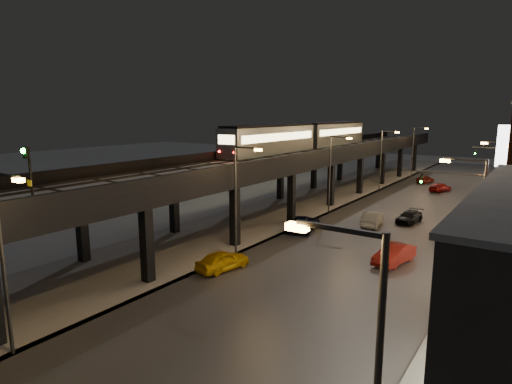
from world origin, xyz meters
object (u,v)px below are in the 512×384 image
Objects in this scene: car_near_white at (372,219)px; car_onc_dark at (453,234)px; car_mid_dark at (440,188)px; car_onc_red at (489,193)px; rail_signal at (28,165)px; car_mid_silver at (303,224)px; car_far_white at (425,179)px; car_onc_white at (409,218)px; car_onc_silver at (394,255)px; car_taxi at (223,261)px; subway_train at (306,136)px.

car_near_white is 0.85× the size of car_onc_dark.
car_onc_red is (6.52, -1.18, 0.08)m from car_mid_dark.
rail_signal is 0.62× the size of car_mid_silver.
car_onc_red is (10.25, -8.20, 0.06)m from car_far_white.
car_mid_silver reaches higher than car_far_white.
car_near_white is at bearing 110.37° from car_far_white.
rail_signal is 36.77m from car_onc_white.
car_near_white is 1.07× the size of car_onc_white.
car_onc_silver is 1.10× the size of car_onc_red.
car_mid_dark is at bearing -87.47° from car_taxi.
rail_signal is 0.79× the size of car_onc_red.
rail_signal is 0.76× the size of car_taxi.
car_onc_silver is at bearing -128.75° from car_taxi.
car_onc_dark reaches higher than car_mid_silver.
rail_signal reaches higher than car_mid_dark.
car_near_white is 1.02× the size of car_onc_silver.
car_onc_red is at bearing -118.22° from car_near_white.
car_mid_dark is 0.79× the size of car_onc_dark.
rail_signal is at bearing 88.53° from car_taxi.
car_onc_dark reaches higher than car_onc_red.
car_near_white is 1.12× the size of car_onc_red.
car_onc_red is at bearing 78.17° from car_onc_dark.
car_near_white reaches higher than car_onc_red.
car_onc_dark is at bearing 83.59° from car_onc_silver.
car_onc_silver is at bearing -74.39° from car_onc_white.
rail_signal is 0.76× the size of car_onc_white.
car_taxi is 21.60m from car_onc_dark.
car_onc_dark reaches higher than car_far_white.
rail_signal is 0.76× the size of car_mid_dark.
car_onc_silver is at bearing 58.33° from rail_signal.
car_mid_silver is at bearing 166.84° from car_onc_silver.
car_near_white is (14.01, -11.79, -7.62)m from subway_train.
car_taxi is 44.22m from car_onc_red.
car_onc_red is at bearing 28.40° from subway_train.
car_far_white is 0.92× the size of car_onc_red.
car_onc_dark is (7.87, -1.08, -0.01)m from car_near_white.
car_near_white is 24.99m from car_mid_dark.
subway_train is at bearing 141.70° from car_onc_silver.
rail_signal is at bearing 66.76° from car_near_white.
car_mid_dark is at bearing 134.55° from car_far_white.
car_onc_white is (4.95, -28.44, -0.02)m from car_far_white.
car_far_white is at bearing 110.12° from car_onc_silver.
rail_signal is 25.80m from car_onc_silver.
car_far_white is at bearing 59.47° from subway_train.
rail_signal reaches higher than car_far_white.
car_far_white is (5.49, 62.71, -8.28)m from rail_signal.
car_mid_dark is at bearing 177.87° from car_onc_red.
car_taxi is 50.53m from car_far_white.
car_far_white is (2.77, 50.45, -0.09)m from car_taxi.
subway_train is 32.54m from car_taxi.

